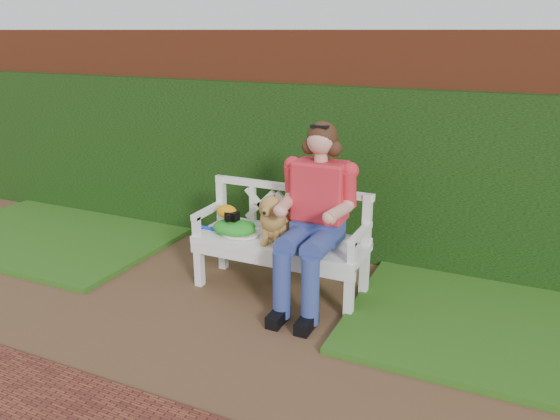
% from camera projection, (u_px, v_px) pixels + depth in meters
% --- Properties ---
extents(ground, '(60.00, 60.00, 0.00)m').
position_uv_depth(ground, '(197.00, 316.00, 4.41)').
color(ground, brown).
extents(brick_wall, '(10.00, 0.30, 2.20)m').
position_uv_depth(brick_wall, '(292.00, 140.00, 5.70)').
color(brick_wall, brown).
rests_on(brick_wall, ground).
extents(ivy_hedge, '(10.00, 0.18, 1.70)m').
position_uv_depth(ivy_hedge, '(283.00, 168.00, 5.59)').
color(ivy_hedge, '#295718').
rests_on(ivy_hedge, ground).
extents(grass_left, '(2.60, 2.00, 0.05)m').
position_uv_depth(grass_left, '(60.00, 233.00, 6.13)').
color(grass_left, '#204219').
rests_on(grass_left, ground).
extents(grass_right, '(2.60, 2.00, 0.05)m').
position_uv_depth(grass_right, '(523.00, 325.00, 4.22)').
color(grass_right, '#204219').
rests_on(grass_right, ground).
extents(garden_bench, '(1.60, 0.64, 0.48)m').
position_uv_depth(garden_bench, '(280.00, 265.00, 4.77)').
color(garden_bench, white).
rests_on(garden_bench, ground).
extents(seated_woman, '(0.81, 0.98, 1.55)m').
position_uv_depth(seated_woman, '(317.00, 213.00, 4.45)').
color(seated_woman, '#FF3A57').
rests_on(seated_woman, ground).
extents(dog, '(0.31, 0.41, 0.44)m').
position_uv_depth(dog, '(276.00, 217.00, 4.59)').
color(dog, '#936240').
rests_on(dog, garden_bench).
extents(tennis_racket, '(0.67, 0.30, 0.03)m').
position_uv_depth(tennis_racket, '(237.00, 233.00, 4.81)').
color(tennis_racket, white).
rests_on(tennis_racket, garden_bench).
extents(green_bag, '(0.43, 0.36, 0.13)m').
position_uv_depth(green_bag, '(234.00, 227.00, 4.80)').
color(green_bag, green).
rests_on(green_bag, garden_bench).
extents(camera_item, '(0.12, 0.09, 0.07)m').
position_uv_depth(camera_item, '(232.00, 216.00, 4.77)').
color(camera_item, black).
rests_on(camera_item, green_bag).
extents(baseball_glove, '(0.20, 0.15, 0.12)m').
position_uv_depth(baseball_glove, '(227.00, 211.00, 4.82)').
color(baseball_glove, orange).
rests_on(baseball_glove, green_bag).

